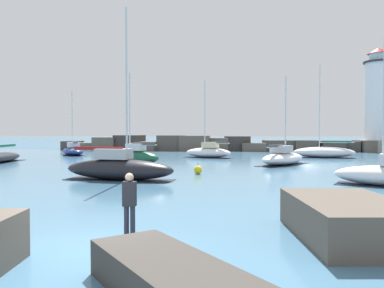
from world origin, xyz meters
TOP-DOWN VIEW (x-y plane):
  - ground_plane at (0.00, 0.00)m, footprint 600.00×600.00m
  - open_sea_beyond at (0.00, 111.58)m, footprint 400.00×116.00m
  - breakwater_jetty at (-0.57, 51.53)m, footprint 57.59×6.66m
  - lighthouse at (23.67, 51.25)m, footprint 4.96×4.96m
  - foreground_rocks at (0.03, -1.17)m, footprint 17.47×9.14m
  - sailboat_moored_0 at (7.25, 25.95)m, footprint 5.53×7.12m
  - sailboat_moored_2 at (-3.93, 13.34)m, footprint 7.32×2.96m
  - sailboat_moored_4 at (13.00, 36.67)m, footprint 7.20×3.31m
  - sailboat_moored_5 at (-0.44, 34.79)m, footprint 6.22×4.26m
  - sailboat_moored_8 at (-18.23, 36.82)m, footprint 5.31×5.96m
  - sailboat_moored_9 at (-6.36, 24.49)m, footprint 5.79×3.66m
  - mooring_buoy_orange_near at (0.54, 17.27)m, footprint 0.59×0.59m
  - person_on_rocks at (0.65, 1.13)m, footprint 0.36×0.24m

SIDE VIEW (x-z plane):
  - ground_plane at x=0.00m, z-range 0.00..0.00m
  - open_sea_beyond at x=0.00m, z-range 0.00..0.01m
  - mooring_buoy_orange_near at x=0.54m, z-range -0.10..0.69m
  - foreground_rocks at x=0.03m, z-range -0.15..1.29m
  - sailboat_moored_8 at x=-18.23m, z-range -3.60..4.85m
  - sailboat_moored_0 at x=7.25m, z-range -3.41..4.71m
  - sailboat_moored_4 at x=13.00m, z-range -4.78..6.10m
  - sailboat_moored_5 at x=-0.44m, z-range -3.86..5.23m
  - sailboat_moored_9 at x=-6.36m, z-range -3.50..4.98m
  - sailboat_moored_2 at x=-3.93m, z-range -4.53..6.01m
  - breakwater_jetty at x=-0.57m, z-range -0.27..2.25m
  - person_on_rocks at x=0.65m, z-range 0.12..1.91m
  - lighthouse at x=23.67m, z-range -0.94..14.81m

